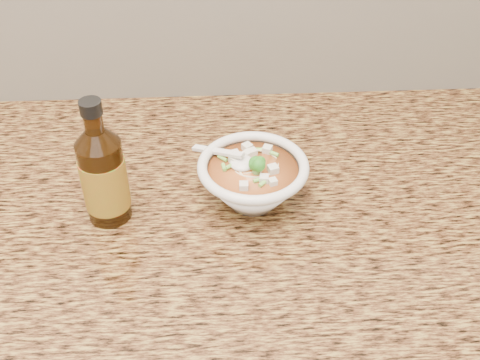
{
  "coord_description": "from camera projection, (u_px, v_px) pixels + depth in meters",
  "views": [
    {
      "loc": [
        0.22,
        0.96,
        1.54
      ],
      "look_at": [
        0.25,
        1.66,
        0.94
      ],
      "focal_mm": 45.0,
      "sensor_mm": 36.0,
      "label": 1
    }
  ],
  "objects": [
    {
      "name": "soup_bowl",
      "position": [
        253.0,
        181.0,
        0.93
      ],
      "size": [
        0.18,
        0.17,
        0.1
      ],
      "rotation": [
        0.0,
        0.0,
        0.27
      ],
      "color": "white",
      "rests_on": "counter_slab"
    },
    {
      "name": "counter_slab",
      "position": [
        82.0,
        211.0,
        0.97
      ],
      "size": [
        4.0,
        0.68,
        0.04
      ],
      "primitive_type": "cube",
      "color": "olive",
      "rests_on": "cabinet"
    },
    {
      "name": "hot_sauce_bottle",
      "position": [
        104.0,
        176.0,
        0.88
      ],
      "size": [
        0.08,
        0.08,
        0.21
      ],
      "rotation": [
        0.0,
        0.0,
        -0.17
      ],
      "color": "#371D07",
      "rests_on": "counter_slab"
    }
  ]
}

